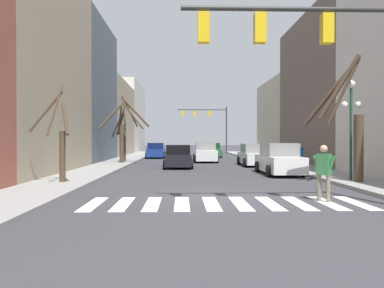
{
  "coord_description": "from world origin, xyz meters",
  "views": [
    {
      "loc": [
        -1.35,
        -12.68,
        1.96
      ],
      "look_at": [
        -0.28,
        27.02,
        1.5
      ],
      "focal_mm": 35.0,
      "sensor_mm": 36.0,
      "label": 1
    }
  ],
  "objects_px": {
    "pedestrian_waiting_at_curb": "(300,153)",
    "traffic_signal_far": "(209,119)",
    "car_parked_right_near": "(178,157)",
    "pedestrian_near_right_corner": "(324,168)",
    "street_lamp_right_corner": "(351,110)",
    "street_tree_right_near": "(60,142)",
    "street_tree_left_near": "(124,130)",
    "car_driving_away_lane": "(212,150)",
    "car_parked_left_mid": "(205,153)",
    "car_parked_right_mid": "(279,160)",
    "car_driving_toward_lane": "(156,151)",
    "car_at_intersection": "(254,155)",
    "street_tree_right_mid": "(349,124)",
    "street_tree_left_far": "(122,136)",
    "traffic_signal_near": "(321,51)"
  },
  "relations": [
    {
      "from": "street_lamp_right_corner",
      "to": "car_parked_left_mid",
      "type": "distance_m",
      "value": 17.47
    },
    {
      "from": "car_parked_right_mid",
      "to": "pedestrian_waiting_at_curb",
      "type": "relative_size",
      "value": 3.16
    },
    {
      "from": "street_lamp_right_corner",
      "to": "car_parked_right_mid",
      "type": "xyz_separation_m",
      "value": [
        -2.11,
        4.39,
        -2.49
      ]
    },
    {
      "from": "street_lamp_right_corner",
      "to": "street_tree_right_mid",
      "type": "distance_m",
      "value": 0.9
    },
    {
      "from": "car_driving_toward_lane",
      "to": "street_tree_right_near",
      "type": "relative_size",
      "value": 1.13
    },
    {
      "from": "street_tree_left_near",
      "to": "street_lamp_right_corner",
      "type": "bearing_deg",
      "value": -47.08
    },
    {
      "from": "street_tree_right_near",
      "to": "car_parked_right_mid",
      "type": "bearing_deg",
      "value": 24.62
    },
    {
      "from": "car_driving_toward_lane",
      "to": "street_tree_left_far",
      "type": "height_order",
      "value": "street_tree_left_far"
    },
    {
      "from": "pedestrian_waiting_at_curb",
      "to": "traffic_signal_far",
      "type": "bearing_deg",
      "value": 152.78
    },
    {
      "from": "traffic_signal_far",
      "to": "street_tree_left_far",
      "type": "height_order",
      "value": "traffic_signal_far"
    },
    {
      "from": "car_parked_left_mid",
      "to": "street_tree_left_near",
      "type": "height_order",
      "value": "street_tree_left_near"
    },
    {
      "from": "traffic_signal_near",
      "to": "car_at_intersection",
      "type": "bearing_deg",
      "value": 85.15
    },
    {
      "from": "street_tree_left_near",
      "to": "street_tree_right_near",
      "type": "xyz_separation_m",
      "value": [
        -0.6,
        -13.58,
        -0.88
      ]
    },
    {
      "from": "car_driving_away_lane",
      "to": "street_tree_right_mid",
      "type": "xyz_separation_m",
      "value": [
        3.94,
        -25.77,
        1.89
      ]
    },
    {
      "from": "car_driving_toward_lane",
      "to": "street_tree_right_mid",
      "type": "distance_m",
      "value": 26.09
    },
    {
      "from": "traffic_signal_far",
      "to": "car_driving_away_lane",
      "type": "relative_size",
      "value": 1.5
    },
    {
      "from": "car_driving_away_lane",
      "to": "street_tree_right_near",
      "type": "distance_m",
      "value": 27.14
    },
    {
      "from": "car_parked_left_mid",
      "to": "street_tree_right_near",
      "type": "relative_size",
      "value": 1.16
    },
    {
      "from": "pedestrian_near_right_corner",
      "to": "car_parked_right_mid",
      "type": "bearing_deg",
      "value": -47.29
    },
    {
      "from": "traffic_signal_far",
      "to": "car_parked_right_mid",
      "type": "distance_m",
      "value": 32.54
    },
    {
      "from": "car_parked_right_near",
      "to": "street_tree_right_mid",
      "type": "bearing_deg",
      "value": 36.82
    },
    {
      "from": "car_parked_right_near",
      "to": "pedestrian_near_right_corner",
      "type": "height_order",
      "value": "pedestrian_near_right_corner"
    },
    {
      "from": "pedestrian_near_right_corner",
      "to": "street_tree_left_near",
      "type": "relative_size",
      "value": 0.34
    },
    {
      "from": "car_parked_right_near",
      "to": "pedestrian_near_right_corner",
      "type": "distance_m",
      "value": 15.17
    },
    {
      "from": "street_lamp_right_corner",
      "to": "car_driving_toward_lane",
      "type": "height_order",
      "value": "street_lamp_right_corner"
    },
    {
      "from": "street_tree_right_mid",
      "to": "traffic_signal_far",
      "type": "bearing_deg",
      "value": 95.32
    },
    {
      "from": "street_lamp_right_corner",
      "to": "street_tree_left_near",
      "type": "height_order",
      "value": "street_tree_left_near"
    },
    {
      "from": "car_parked_right_near",
      "to": "street_tree_right_near",
      "type": "xyz_separation_m",
      "value": [
        -4.94,
        -10.0,
        1.12
      ]
    },
    {
      "from": "car_driving_away_lane",
      "to": "street_tree_right_near",
      "type": "height_order",
      "value": "street_tree_right_near"
    },
    {
      "from": "street_lamp_right_corner",
      "to": "street_tree_right_near",
      "type": "bearing_deg",
      "value": -177.8
    },
    {
      "from": "street_tree_right_near",
      "to": "street_tree_left_far",
      "type": "distance_m",
      "value": 15.33
    },
    {
      "from": "pedestrian_near_right_corner",
      "to": "street_tree_left_near",
      "type": "distance_m",
      "value": 20.21
    },
    {
      "from": "car_parked_right_mid",
      "to": "street_tree_right_mid",
      "type": "height_order",
      "value": "street_tree_right_mid"
    },
    {
      "from": "car_at_intersection",
      "to": "street_tree_right_mid",
      "type": "height_order",
      "value": "street_tree_right_mid"
    },
    {
      "from": "car_driving_away_lane",
      "to": "pedestrian_waiting_at_curb",
      "type": "relative_size",
      "value": 3.05
    },
    {
      "from": "traffic_signal_far",
      "to": "car_at_intersection",
      "type": "height_order",
      "value": "traffic_signal_far"
    },
    {
      "from": "car_parked_right_near",
      "to": "street_tree_left_near",
      "type": "xyz_separation_m",
      "value": [
        -4.34,
        3.58,
        1.99
      ]
    },
    {
      "from": "traffic_signal_far",
      "to": "street_tree_right_mid",
      "type": "height_order",
      "value": "traffic_signal_far"
    },
    {
      "from": "car_parked_left_mid",
      "to": "pedestrian_waiting_at_curb",
      "type": "xyz_separation_m",
      "value": [
        5.64,
        -8.8,
        0.24
      ]
    },
    {
      "from": "pedestrian_near_right_corner",
      "to": "street_tree_right_near",
      "type": "bearing_deg",
      "value": 24.32
    },
    {
      "from": "pedestrian_near_right_corner",
      "to": "car_driving_toward_lane",
      "type": "bearing_deg",
      "value": -26.84
    },
    {
      "from": "car_driving_toward_lane",
      "to": "street_tree_left_far",
      "type": "distance_m",
      "value": 9.06
    },
    {
      "from": "pedestrian_near_right_corner",
      "to": "street_tree_left_far",
      "type": "height_order",
      "value": "street_tree_left_far"
    },
    {
      "from": "car_parked_right_mid",
      "to": "car_parked_left_mid",
      "type": "height_order",
      "value": "car_parked_left_mid"
    },
    {
      "from": "street_lamp_right_corner",
      "to": "car_parked_right_mid",
      "type": "bearing_deg",
      "value": 115.64
    },
    {
      "from": "street_tree_right_mid",
      "to": "street_tree_left_near",
      "type": "xyz_separation_m",
      "value": [
        -11.85,
        13.61,
        0.1
      ]
    },
    {
      "from": "car_at_intersection",
      "to": "street_tree_left_near",
      "type": "xyz_separation_m",
      "value": [
        -10.03,
        1.74,
        1.97
      ]
    },
    {
      "from": "car_driving_toward_lane",
      "to": "car_parked_right_mid",
      "type": "bearing_deg",
      "value": -156.65
    },
    {
      "from": "street_tree_left_near",
      "to": "street_tree_left_far",
      "type": "distance_m",
      "value": 1.84
    },
    {
      "from": "car_parked_left_mid",
      "to": "car_parked_right_near",
      "type": "relative_size",
      "value": 1.15
    }
  ]
}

